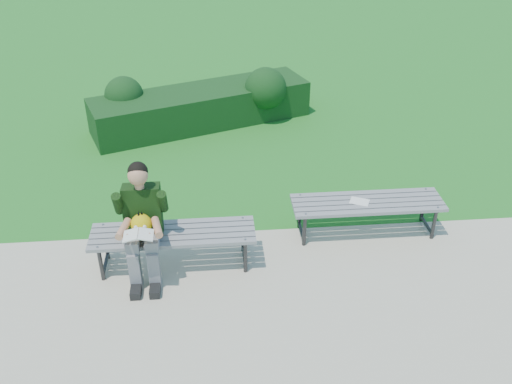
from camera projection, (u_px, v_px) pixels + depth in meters
ground at (226, 233)px, 7.01m from camera, size 80.00×80.00×0.00m
walkway at (234, 338)px, 5.52m from camera, size 30.00×3.50×0.02m
hedge at (203, 103)px, 9.58m from camera, size 3.76×2.10×0.92m
bench_left at (173, 236)px, 6.25m from camera, size 1.80×0.50×0.46m
bench_right at (367, 205)px, 6.79m from camera, size 1.80×0.50×0.46m
seated_boy at (142, 220)px, 6.00m from camera, size 0.56×0.76×1.31m
paper_sheet at (360, 201)px, 6.75m from camera, size 0.27×0.24×0.01m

